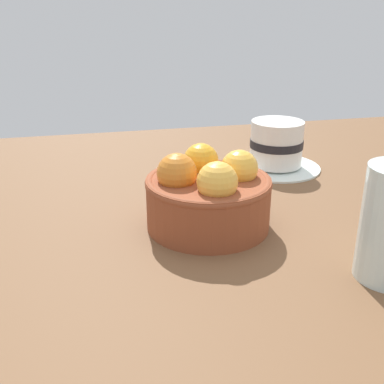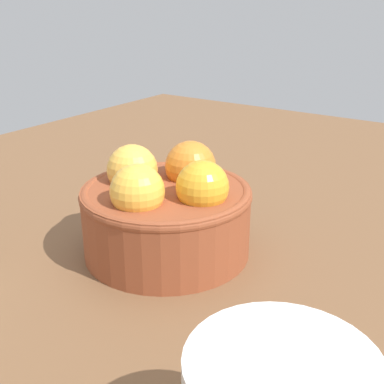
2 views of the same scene
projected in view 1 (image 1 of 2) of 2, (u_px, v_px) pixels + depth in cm
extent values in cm
cube|color=brown|center=(208.00, 238.00, 55.75)|extent=(117.46, 90.98, 3.34)
cylinder|color=brown|center=(208.00, 203.00, 54.01)|extent=(14.22, 14.22, 5.89)
torus|color=brown|center=(208.00, 182.00, 53.05)|extent=(14.42, 14.42, 1.00)
sphere|color=gold|center=(204.00, 161.00, 55.90)|extent=(4.25, 4.25, 4.25)
sphere|color=orange|center=(176.00, 172.00, 52.19)|extent=(4.51, 4.51, 4.51)
sphere|color=#F6B645|center=(213.00, 182.00, 49.19)|extent=(4.42, 4.42, 4.42)
sphere|color=#F7B43E|center=(241.00, 170.00, 52.90)|extent=(4.29, 4.29, 4.29)
cylinder|color=white|center=(275.00, 166.00, 74.11)|extent=(14.08, 14.08, 0.60)
cylinder|color=white|center=(276.00, 143.00, 72.69)|extent=(8.08, 8.08, 6.92)
cylinder|color=black|center=(276.00, 143.00, 72.69)|extent=(8.24, 8.24, 1.25)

